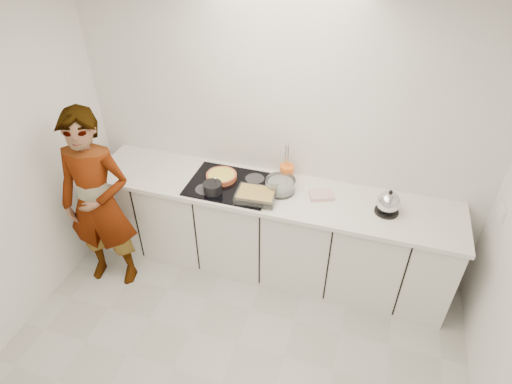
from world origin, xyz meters
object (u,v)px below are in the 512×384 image
(cook, at_px, (98,203))
(kettle, at_px, (388,203))
(saucepan, at_px, (213,188))
(hob, at_px, (230,184))
(tart_dish, at_px, (221,176))
(utensil_crock, at_px, (287,173))
(mixing_bowl, at_px, (280,186))
(baking_dish, at_px, (256,195))

(cook, bearing_deg, kettle, 3.65)
(saucepan, distance_m, kettle, 1.44)
(hob, bearing_deg, kettle, 0.89)
(tart_dish, bearing_deg, utensil_crock, 15.81)
(saucepan, bearing_deg, mixing_bowl, 20.49)
(mixing_bowl, distance_m, utensil_crock, 0.17)
(utensil_crock, bearing_deg, baking_dish, -116.66)
(mixing_bowl, xyz_separation_m, cook, (-1.44, -0.56, -0.10))
(tart_dish, xyz_separation_m, mixing_bowl, (0.54, -0.01, 0.02))
(utensil_crock, bearing_deg, hob, -154.76)
(baking_dish, relative_size, utensil_crock, 2.23)
(tart_dish, distance_m, mixing_bowl, 0.54)
(tart_dish, height_order, baking_dish, baking_dish)
(saucepan, bearing_deg, hob, 56.88)
(hob, distance_m, tart_dish, 0.12)
(kettle, xyz_separation_m, cook, (-2.33, -0.54, -0.14))
(hob, xyz_separation_m, utensil_crock, (0.45, 0.21, 0.07))
(cook, bearing_deg, baking_dish, 7.34)
(hob, bearing_deg, saucepan, -123.12)
(hob, xyz_separation_m, tart_dish, (-0.10, 0.06, 0.03))
(tart_dish, distance_m, baking_dish, 0.43)
(hob, height_order, baking_dish, baking_dish)
(hob, relative_size, baking_dish, 2.07)
(hob, height_order, utensil_crock, utensil_crock)
(baking_dish, bearing_deg, cook, -163.30)
(baking_dish, xyz_separation_m, kettle, (1.05, 0.15, 0.04))
(kettle, bearing_deg, utensil_crock, 167.66)
(saucepan, relative_size, baking_dish, 0.54)
(hob, height_order, mixing_bowl, mixing_bowl)
(tart_dish, height_order, mixing_bowl, mixing_bowl)
(saucepan, xyz_separation_m, cook, (-0.90, -0.36, -0.11))
(cook, bearing_deg, hob, 17.92)
(saucepan, distance_m, baking_dish, 0.38)
(hob, xyz_separation_m, baking_dish, (0.28, -0.13, 0.04))
(saucepan, bearing_deg, utensil_crock, 33.67)
(tart_dish, height_order, utensil_crock, utensil_crock)
(mixing_bowl, xyz_separation_m, utensil_crock, (0.01, 0.17, 0.02))
(hob, height_order, saucepan, saucepan)
(saucepan, height_order, cook, cook)
(baking_dish, height_order, utensil_crock, utensil_crock)
(saucepan, bearing_deg, tart_dish, 90.69)
(utensil_crock, bearing_deg, tart_dish, -164.19)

